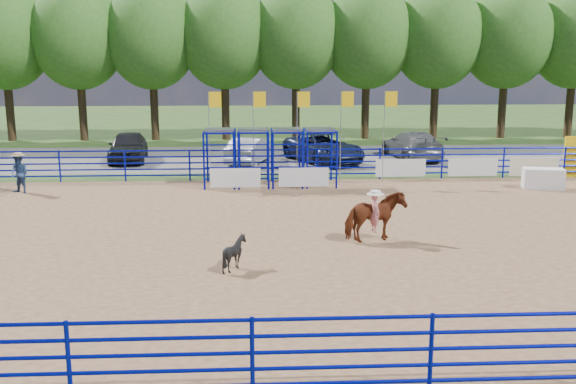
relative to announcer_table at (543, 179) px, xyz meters
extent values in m
plane|color=#395522|center=(-9.75, -7.30, -0.47)|extent=(120.00, 120.00, 0.00)
cube|color=#8D6846|center=(-9.75, -7.30, -0.46)|extent=(30.00, 20.00, 0.02)
cube|color=#656359|center=(-9.75, 9.70, -0.47)|extent=(40.00, 10.00, 0.01)
cube|color=white|center=(0.00, 0.00, 0.00)|extent=(1.83, 1.15, 0.90)
imported|color=maroon|center=(-8.96, -7.91, 0.34)|extent=(2.05, 1.40, 1.58)
imported|color=red|center=(-8.96, -7.91, 1.09)|extent=(0.42, 0.51, 1.22)
cylinder|color=white|center=(-8.96, -7.91, 1.73)|extent=(0.54, 0.54, 0.12)
imported|color=black|center=(-13.26, -10.44, 0.02)|extent=(1.02, 0.95, 0.94)
imported|color=navy|center=(-22.70, 0.22, 0.38)|extent=(0.99, 0.89, 1.66)
cylinder|color=tan|center=(-22.70, 0.22, 1.21)|extent=(0.56, 0.56, 0.11)
imported|color=black|center=(-19.78, 8.90, 0.36)|extent=(2.41, 5.02, 1.65)
imported|color=gray|center=(-12.96, 7.73, 0.26)|extent=(2.77, 4.65, 1.45)
imported|color=#151A35|center=(-8.89, 8.00, 0.33)|extent=(4.69, 6.31, 1.59)
imported|color=#5B5B5D|center=(-3.62, 9.12, 0.32)|extent=(2.93, 5.65, 1.57)
cube|color=white|center=(-13.55, 0.47, 0.08)|extent=(2.20, 0.04, 0.85)
cube|color=white|center=(-10.55, 0.47, 0.08)|extent=(2.20, 0.04, 0.85)
cube|color=white|center=(-5.75, 2.66, 0.08)|extent=(2.40, 0.04, 0.85)
cube|color=white|center=(-2.25, 2.66, 0.08)|extent=(2.40, 0.04, 0.85)
cube|color=beige|center=(0.75, 2.66, 0.08)|extent=(2.40, 0.04, 0.90)
cylinder|color=#3F2B19|center=(-29.75, 18.70, 1.93)|extent=(0.56, 0.56, 4.80)
ellipsoid|color=#2F5A1D|center=(-29.75, 18.70, 7.09)|extent=(6.40, 6.40, 7.36)
cylinder|color=#3F2B19|center=(-24.75, 18.70, 1.93)|extent=(0.56, 0.56, 4.80)
ellipsoid|color=#2F5A1D|center=(-24.75, 18.70, 7.09)|extent=(6.40, 6.40, 7.36)
cylinder|color=#3F2B19|center=(-19.75, 18.70, 1.93)|extent=(0.56, 0.56, 4.80)
ellipsoid|color=#2F5A1D|center=(-19.75, 18.70, 7.09)|extent=(6.40, 6.40, 7.36)
cylinder|color=#3F2B19|center=(-14.75, 18.70, 1.93)|extent=(0.56, 0.56, 4.80)
ellipsoid|color=#2F5A1D|center=(-14.75, 18.70, 7.09)|extent=(6.40, 6.40, 7.36)
cylinder|color=#3F2B19|center=(-9.75, 18.70, 1.93)|extent=(0.56, 0.56, 4.80)
ellipsoid|color=#2F5A1D|center=(-9.75, 18.70, 7.09)|extent=(6.40, 6.40, 7.36)
cylinder|color=#3F2B19|center=(-4.75, 18.70, 1.93)|extent=(0.56, 0.56, 4.80)
ellipsoid|color=#2F5A1D|center=(-4.75, 18.70, 7.09)|extent=(6.40, 6.40, 7.36)
cylinder|color=#3F2B19|center=(0.25, 18.70, 1.93)|extent=(0.56, 0.56, 4.80)
ellipsoid|color=#2F5A1D|center=(0.25, 18.70, 7.09)|extent=(6.40, 6.40, 7.36)
cylinder|color=#3F2B19|center=(5.25, 18.70, 1.93)|extent=(0.56, 0.56, 4.80)
ellipsoid|color=#2F5A1D|center=(5.25, 18.70, 7.09)|extent=(6.40, 6.40, 7.36)
cylinder|color=#3F2B19|center=(10.25, 18.70, 1.93)|extent=(0.56, 0.56, 4.80)
ellipsoid|color=#2F5A1D|center=(10.25, 18.70, 7.09)|extent=(6.40, 6.40, 7.36)
camera|label=1|loc=(-12.66, -27.16, 5.17)|focal=40.00mm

